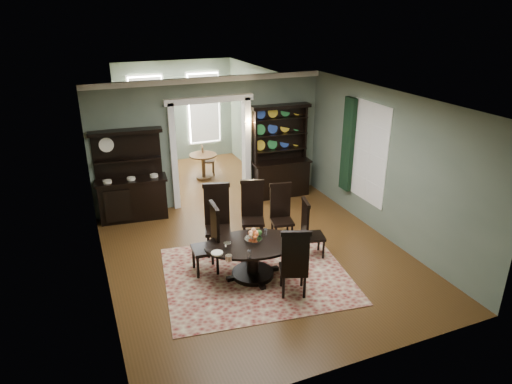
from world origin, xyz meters
TOP-DOWN VIEW (x-y plane):
  - room at (0.00, 0.04)m, footprint 5.51×6.01m
  - parlor at (0.00, 5.53)m, footprint 3.51×3.50m
  - doorway_trim at (0.00, 3.00)m, footprint 2.08×0.25m
  - right_window at (2.69, 0.93)m, footprint 0.15×1.47m
  - wall_sconce at (0.95, 2.85)m, footprint 0.27×0.21m
  - rug at (-0.28, -0.49)m, footprint 3.53×3.10m
  - dining_table at (-0.34, -0.50)m, footprint 1.85×1.83m
  - centerpiece at (-0.31, -0.44)m, footprint 1.55×1.00m
  - chair_far_left at (-0.62, 0.64)m, footprint 0.62×0.60m
  - chair_far_mid at (0.18, 0.81)m, footprint 0.58×0.57m
  - chair_far_right at (0.72, 0.61)m, footprint 0.51×0.49m
  - chair_end_left at (-0.97, -0.04)m, footprint 0.47×0.50m
  - chair_end_right at (0.90, -0.24)m, footprint 0.49×0.51m
  - chair_near at (0.05, -1.31)m, footprint 0.58×0.57m
  - sideboard at (-1.92, 2.76)m, footprint 1.58×0.70m
  - welsh_dresser at (1.70, 2.75)m, footprint 1.49×0.62m
  - parlor_table at (0.24, 4.58)m, footprint 0.75×0.75m
  - parlor_chair_left at (-0.58, 4.83)m, footprint 0.41×0.40m
  - parlor_chair_right at (0.41, 4.84)m, footprint 0.38×0.37m

SIDE VIEW (x-z plane):
  - rug at x=-0.28m, z-range 0.00..0.01m
  - parlor_table at x=0.24m, z-range 0.11..0.80m
  - parlor_chair_right at x=0.41m, z-range 0.03..0.89m
  - dining_table at x=-0.34m, z-range 0.13..0.79m
  - parlor_chair_left at x=-0.58m, z-range 0.03..0.94m
  - chair_end_right at x=0.90m, z-range 0.03..1.18m
  - chair_far_right at x=0.72m, z-range 0.03..1.22m
  - chair_near at x=0.05m, z-range 0.03..1.28m
  - chair_far_mid at x=0.18m, z-range 0.03..1.30m
  - chair_end_left at x=-0.97m, z-range 0.03..1.32m
  - sideboard at x=-1.92m, z-range -0.31..1.72m
  - chair_far_left at x=-0.62m, z-range 0.03..1.40m
  - centerpiece at x=-0.31m, z-range 0.61..0.86m
  - welsh_dresser at x=1.70m, z-range -0.31..1.97m
  - parlor at x=0.00m, z-range 0.01..3.02m
  - room at x=0.00m, z-range 0.07..3.08m
  - right_window at x=2.69m, z-range 0.54..2.66m
  - doorway_trim at x=0.00m, z-range 0.33..2.90m
  - wall_sconce at x=0.95m, z-range 1.79..1.99m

